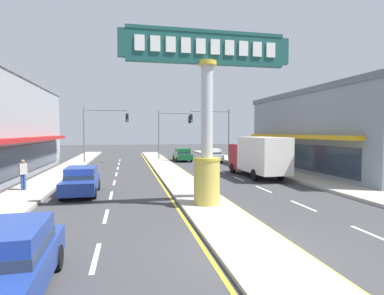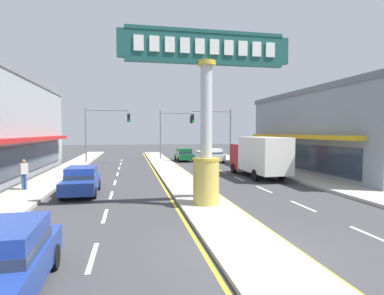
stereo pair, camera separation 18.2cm
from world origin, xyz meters
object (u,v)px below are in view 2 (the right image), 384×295
Objects in this scene: sedan_mid_left_lane at (184,155)px; sedan_far_right_lane at (214,155)px; district_sign at (206,113)px; storefront_right at (347,132)px; box_truck_near_right_lane at (259,156)px; traffic_light_median_far at (172,127)px; traffic_light_right_side at (216,126)px; traffic_light_left_side at (102,125)px; sedan_near_left_lane at (81,180)px; pedestrian_near_kerb at (24,172)px.

sedan_far_right_lane is at bearing -25.40° from sedan_mid_left_lane.
storefront_right is at bearing 33.61° from district_sign.
box_truck_near_right_lane is 1.62× the size of sedan_mid_left_lane.
storefront_right reaches higher than traffic_light_median_far.
sedan_far_right_lane is at bearing -44.43° from traffic_light_median_far.
box_truck_near_right_lane is (-0.23, -13.05, -2.55)m from traffic_light_right_side.
traffic_light_left_side is at bearing -154.93° from traffic_light_median_far.
box_truck_near_right_lane reaches higher than sedan_far_right_lane.
district_sign is 1.85× the size of sedan_mid_left_lane.
sedan_near_left_lane is (-12.34, -17.19, 0.00)m from sedan_far_right_lane.
traffic_light_median_far is at bearing 129.59° from storefront_right.
district_sign reaches higher than traffic_light_right_side.
pedestrian_near_kerb is at bearing -134.22° from sedan_far_right_lane.
sedan_far_right_lane is at bearing -1.78° from traffic_light_left_side.
box_truck_near_right_lane is at bearing -77.01° from sedan_mid_left_lane.
traffic_light_left_side is at bearing -172.84° from sedan_mid_left_lane.
traffic_light_right_side is 5.20m from sedan_mid_left_lane.
sedan_far_right_lane is at bearing 127.08° from storefront_right.
traffic_light_left_side is 9.14m from traffic_light_median_far.
traffic_light_median_far reaches higher than pedestrian_near_kerb.
sedan_far_right_lane is (12.63, -0.39, -3.46)m from traffic_light_left_side.
traffic_light_left_side is 0.89× the size of box_truck_near_right_lane.
storefront_right is (14.88, 9.89, -0.88)m from district_sign.
box_truck_near_right_lane is 1.61× the size of sedan_near_left_lane.
district_sign reaches higher than traffic_light_median_far.
box_truck_near_right_lane is (12.69, -13.38, -2.55)m from traffic_light_left_side.
traffic_light_left_side reaches higher than sedan_near_left_lane.
sedan_mid_left_lane is at bearing 64.25° from sedan_near_left_lane.
sedan_near_left_lane is 1.00× the size of sedan_mid_left_lane.
traffic_light_left_side is at bearing 178.55° from traffic_light_right_side.
storefront_right is at bearing -50.41° from traffic_light_median_far.
sedan_near_left_lane is at bearing -125.69° from sedan_far_right_lane.
traffic_light_median_far is (1.82, 25.68, -0.18)m from district_sign.
traffic_light_median_far is at bearing 135.57° from sedan_far_right_lane.
box_truck_near_right_lane is 16.01m from pedestrian_near_kerb.
sedan_near_left_lane is at bearing -126.21° from traffic_light_right_side.
traffic_light_right_side is at bearing 126.00° from storefront_right.
traffic_light_left_side is at bearing 90.93° from sedan_near_left_lane.
sedan_far_right_lane is 1.01× the size of sedan_mid_left_lane.
sedan_far_right_lane and sedan_mid_left_lane have the same top height.
traffic_light_right_side is 3.47m from sedan_far_right_lane.
traffic_light_right_side reaches higher than sedan_near_left_lane.
traffic_light_median_far is at bearing 85.95° from district_sign.
district_sign is 17.89m from storefront_right.
traffic_light_left_side is 17.92m from sedan_near_left_lane.
traffic_light_right_side is at bearing -42.15° from traffic_light_median_far.
traffic_light_right_side is 6.26m from traffic_light_median_far.
traffic_light_right_side is 1.00× the size of traffic_light_median_far.
pedestrian_near_kerb is (-11.30, -20.34, -3.02)m from traffic_light_median_far.
traffic_light_right_side is at bearing -22.69° from sedan_mid_left_lane.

